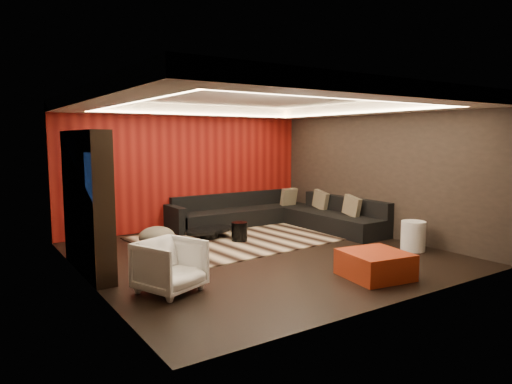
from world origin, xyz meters
TOP-DOWN VIEW (x-y plane):
  - floor at (0.00, 0.00)m, footprint 6.00×6.00m
  - ceiling at (0.00, 0.00)m, footprint 6.00×6.00m
  - wall_back at (0.00, 3.01)m, footprint 6.00×0.02m
  - wall_left at (-3.01, 0.00)m, footprint 0.02×6.00m
  - wall_right at (3.01, 0.00)m, footprint 0.02×6.00m
  - red_feature_wall at (0.00, 2.97)m, footprint 5.98×0.05m
  - soffit_back at (0.00, 2.70)m, footprint 6.00×0.60m
  - soffit_front at (0.00, -2.70)m, footprint 6.00×0.60m
  - soffit_left at (-2.70, 0.00)m, footprint 0.60×4.80m
  - soffit_right at (2.70, 0.00)m, footprint 0.60×4.80m
  - cove_back at (0.00, 2.36)m, footprint 4.80×0.08m
  - cove_front at (0.00, -2.36)m, footprint 4.80×0.08m
  - cove_left at (-2.36, 0.00)m, footprint 0.08×4.80m
  - cove_right at (2.36, 0.00)m, footprint 0.08×4.80m
  - tv_surround at (-2.85, 0.60)m, footprint 0.30×2.00m
  - tv_screen at (-2.69, 0.60)m, footprint 0.04×1.30m
  - tv_shelf at (-2.69, 0.60)m, footprint 0.04×1.60m
  - rug at (0.38, 1.33)m, footprint 4.22×3.31m
  - coffee_table at (-0.19, 1.64)m, footprint 1.32×1.32m
  - drum_stool at (0.20, 1.05)m, footprint 0.40×0.40m
  - striped_pouf at (-1.37, 1.53)m, footprint 0.84×0.84m
  - white_side_table at (2.50, -1.37)m, footprint 0.54×0.54m
  - orange_ottoman at (0.65, -2.10)m, footprint 1.01×1.01m
  - armchair at (-2.17, -1.01)m, footprint 1.01×1.02m
  - sectional_sofa at (1.73, 1.86)m, footprint 3.65×3.50m
  - throw_pillows at (2.59, 1.36)m, footprint 0.53×2.36m

SIDE VIEW (x-z plane):
  - floor at x=0.00m, z-range -0.02..0.00m
  - rug at x=0.38m, z-range 0.00..0.02m
  - coffee_table at x=-0.19m, z-range 0.02..0.21m
  - orange_ottoman at x=0.65m, z-range 0.00..0.39m
  - striped_pouf at x=-1.37m, z-range 0.02..0.40m
  - drum_stool at x=0.20m, z-range 0.02..0.40m
  - sectional_sofa at x=1.73m, z-range -0.11..0.64m
  - white_side_table at x=2.50m, z-range 0.00..0.55m
  - armchair at x=-2.17m, z-range 0.00..0.72m
  - throw_pillows at x=2.59m, z-range 0.37..0.87m
  - tv_shelf at x=-2.69m, z-range 0.68..0.72m
  - tv_surround at x=-2.85m, z-range 0.00..2.20m
  - wall_back at x=0.00m, z-range 0.00..2.80m
  - wall_left at x=-3.01m, z-range 0.00..2.80m
  - wall_right at x=3.01m, z-range 0.00..2.80m
  - red_feature_wall at x=0.00m, z-range 0.01..2.79m
  - tv_screen at x=-2.69m, z-range 1.05..1.85m
  - cove_back at x=0.00m, z-range 2.58..2.62m
  - cove_front at x=0.00m, z-range 2.58..2.62m
  - cove_left at x=-2.36m, z-range 2.58..2.62m
  - cove_right at x=2.36m, z-range 2.58..2.62m
  - soffit_back at x=0.00m, z-range 2.58..2.80m
  - soffit_front at x=0.00m, z-range 2.58..2.80m
  - soffit_left at x=-2.70m, z-range 2.58..2.80m
  - soffit_right at x=2.70m, z-range 2.58..2.80m
  - ceiling at x=0.00m, z-range 2.80..2.82m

